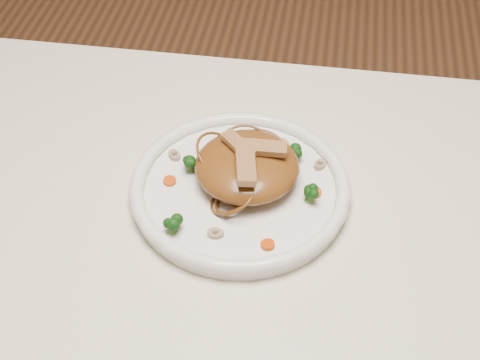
# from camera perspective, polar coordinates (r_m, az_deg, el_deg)

# --- Properties ---
(table) EXTENTS (1.20, 0.80, 0.75)m
(table) POSITION_cam_1_polar(r_m,az_deg,el_deg) (0.96, 0.41, -9.31)
(table) COLOR beige
(table) RESTS_ON ground
(plate) EXTENTS (0.38, 0.38, 0.02)m
(plate) POSITION_cam_1_polar(r_m,az_deg,el_deg) (0.93, 0.00, -0.95)
(plate) COLOR white
(plate) RESTS_ON table
(noodle_mound) EXTENTS (0.18, 0.18, 0.05)m
(noodle_mound) POSITION_cam_1_polar(r_m,az_deg,el_deg) (0.92, 0.60, 1.16)
(noodle_mound) COLOR brown
(noodle_mound) RESTS_ON plate
(chicken_a) EXTENTS (0.07, 0.03, 0.01)m
(chicken_a) POSITION_cam_1_polar(r_m,az_deg,el_deg) (0.90, 1.75, 2.69)
(chicken_a) COLOR #A3784D
(chicken_a) RESTS_ON noodle_mound
(chicken_b) EXTENTS (0.05, 0.06, 0.01)m
(chicken_b) POSITION_cam_1_polar(r_m,az_deg,el_deg) (0.91, -0.17, 2.93)
(chicken_b) COLOR #A3784D
(chicken_b) RESTS_ON noodle_mound
(chicken_c) EXTENTS (0.04, 0.08, 0.01)m
(chicken_c) POSITION_cam_1_polar(r_m,az_deg,el_deg) (0.88, 0.45, 1.45)
(chicken_c) COLOR #A3784D
(chicken_c) RESTS_ON noodle_mound
(broccoli_0) EXTENTS (0.03, 0.03, 0.03)m
(broccoli_0) POSITION_cam_1_polar(r_m,az_deg,el_deg) (0.96, 4.57, 2.12)
(broccoli_0) COLOR #103E0D
(broccoli_0) RESTS_ON plate
(broccoli_1) EXTENTS (0.03, 0.03, 0.03)m
(broccoli_1) POSITION_cam_1_polar(r_m,az_deg,el_deg) (0.94, -4.07, 1.49)
(broccoli_1) COLOR #103E0D
(broccoli_1) RESTS_ON plate
(broccoli_2) EXTENTS (0.03, 0.03, 0.03)m
(broccoli_2) POSITION_cam_1_polar(r_m,az_deg,el_deg) (0.87, -5.73, -3.60)
(broccoli_2) COLOR #103E0D
(broccoli_2) RESTS_ON plate
(broccoli_3) EXTENTS (0.03, 0.03, 0.03)m
(broccoli_3) POSITION_cam_1_polar(r_m,az_deg,el_deg) (0.90, 5.80, -1.04)
(broccoli_3) COLOR #103E0D
(broccoli_3) RESTS_ON plate
(carrot_0) EXTENTS (0.02, 0.02, 0.00)m
(carrot_0) POSITION_cam_1_polar(r_m,az_deg,el_deg) (0.97, 2.94, 2.03)
(carrot_0) COLOR #D44D07
(carrot_0) RESTS_ON plate
(carrot_1) EXTENTS (0.02, 0.02, 0.00)m
(carrot_1) POSITION_cam_1_polar(r_m,az_deg,el_deg) (0.93, -5.81, -0.09)
(carrot_1) COLOR #D44D07
(carrot_1) RESTS_ON plate
(carrot_2) EXTENTS (0.03, 0.03, 0.00)m
(carrot_2) POSITION_cam_1_polar(r_m,az_deg,el_deg) (0.92, 6.09, -1.02)
(carrot_2) COLOR #D44D07
(carrot_2) RESTS_ON plate
(carrot_3) EXTENTS (0.03, 0.03, 0.00)m
(carrot_3) POSITION_cam_1_polar(r_m,az_deg,el_deg) (0.98, -1.06, 2.79)
(carrot_3) COLOR #D44D07
(carrot_3) RESTS_ON plate
(carrot_4) EXTENTS (0.02, 0.02, 0.00)m
(carrot_4) POSITION_cam_1_polar(r_m,az_deg,el_deg) (0.86, 2.29, -5.34)
(carrot_4) COLOR #D44D07
(carrot_4) RESTS_ON plate
(mushroom_0) EXTENTS (0.02, 0.02, 0.01)m
(mushroom_0) POSITION_cam_1_polar(r_m,az_deg,el_deg) (0.87, -2.04, -4.43)
(mushroom_0) COLOR gray
(mushroom_0) RESTS_ON plate
(mushroom_1) EXTENTS (0.03, 0.03, 0.01)m
(mushroom_1) POSITION_cam_1_polar(r_m,az_deg,el_deg) (0.96, 6.61, 1.26)
(mushroom_1) COLOR gray
(mushroom_1) RESTS_ON plate
(mushroom_2) EXTENTS (0.03, 0.03, 0.01)m
(mushroom_2) POSITION_cam_1_polar(r_m,az_deg,el_deg) (0.97, -5.43, 2.03)
(mushroom_2) COLOR gray
(mushroom_2) RESTS_ON plate
(mushroom_3) EXTENTS (0.03, 0.03, 0.01)m
(mushroom_3) POSITION_cam_1_polar(r_m,az_deg,el_deg) (0.98, 3.61, 2.86)
(mushroom_3) COLOR gray
(mushroom_3) RESTS_ON plate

